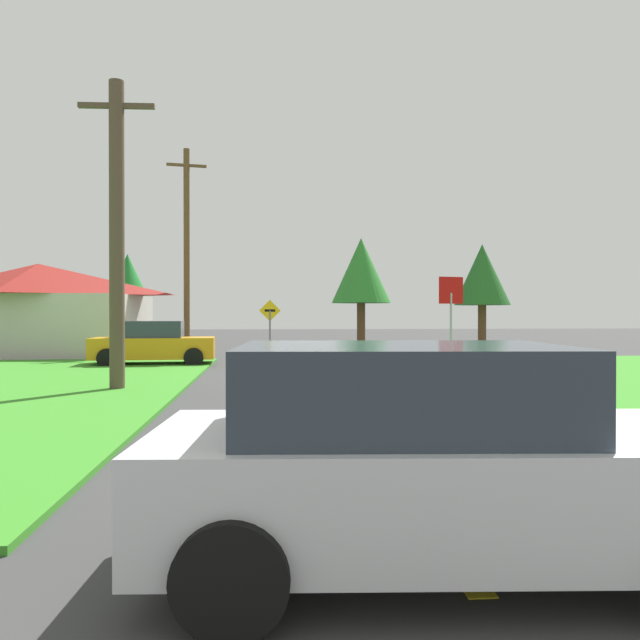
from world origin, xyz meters
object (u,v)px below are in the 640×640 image
(pine_tree_center, at_px, (128,280))
(direction_sign, at_px, (270,322))
(barn, at_px, (38,310))
(oak_tree_left, at_px, (361,271))
(stop_sign, at_px, (451,306))
(oak_tree_right, at_px, (482,275))
(parked_car_near_building, at_px, (153,343))
(utility_pole_near, at_px, (117,233))
(utility_pole_mid, at_px, (187,249))
(car_behind_on_main_road, at_px, (433,459))

(pine_tree_center, bearing_deg, direction_sign, -49.66)
(direction_sign, xyz_separation_m, pine_tree_center, (-7.91, 9.31, 2.24))
(direction_sign, relative_size, barn, 0.27)
(oak_tree_left, bearing_deg, stop_sign, -88.47)
(stop_sign, relative_size, oak_tree_right, 0.56)
(parked_car_near_building, height_order, utility_pole_near, utility_pole_near)
(parked_car_near_building, bearing_deg, stop_sign, -29.93)
(stop_sign, height_order, pine_tree_center, pine_tree_center)
(pine_tree_center, bearing_deg, stop_sign, -52.66)
(stop_sign, height_order, direction_sign, stop_sign)
(oak_tree_left, bearing_deg, utility_pole_mid, -156.51)
(oak_tree_left, bearing_deg, barn, -164.99)
(utility_pole_near, xyz_separation_m, utility_pole_mid, (-0.06, 13.39, 1.07))
(direction_sign, bearing_deg, stop_sign, -56.49)
(parked_car_near_building, distance_m, pine_tree_center, 13.28)
(car_behind_on_main_road, bearing_deg, barn, 119.60)
(utility_pole_mid, relative_size, direction_sign, 3.82)
(direction_sign, bearing_deg, utility_pole_near, -109.31)
(utility_pole_mid, distance_m, barn, 7.07)
(barn, bearing_deg, parked_car_near_building, -42.89)
(car_behind_on_main_road, height_order, oak_tree_right, oak_tree_right)
(direction_sign, bearing_deg, pine_tree_center, 130.34)
(utility_pole_mid, distance_m, pine_tree_center, 7.82)
(barn, bearing_deg, utility_pole_mid, 2.53)
(oak_tree_left, bearing_deg, oak_tree_right, -29.25)
(oak_tree_left, bearing_deg, car_behind_on_main_road, -97.97)
(oak_tree_right, bearing_deg, parked_car_near_building, -156.00)
(parked_car_near_building, height_order, oak_tree_right, oak_tree_right)
(stop_sign, relative_size, direction_sign, 1.20)
(car_behind_on_main_road, relative_size, direction_sign, 1.73)
(parked_car_near_building, distance_m, oak_tree_right, 16.37)
(stop_sign, xyz_separation_m, parked_car_near_building, (-9.56, 4.88, -1.30))
(pine_tree_center, relative_size, barn, 0.57)
(parked_car_near_building, height_order, pine_tree_center, pine_tree_center)
(barn, bearing_deg, utility_pole_near, -63.47)
(oak_tree_right, bearing_deg, pine_tree_center, 162.23)
(stop_sign, relative_size, barn, 0.32)
(pine_tree_center, bearing_deg, oak_tree_left, -12.24)
(car_behind_on_main_road, xyz_separation_m, oak_tree_right, (9.42, 24.72, 2.98))
(parked_car_near_building, xyz_separation_m, pine_tree_center, (-3.64, 12.43, 2.98))
(utility_pole_mid, relative_size, pine_tree_center, 1.80)
(stop_sign, xyz_separation_m, pine_tree_center, (-13.20, 17.31, 1.67))
(car_behind_on_main_road, bearing_deg, oak_tree_right, 73.32)
(utility_pole_mid, bearing_deg, oak_tree_left, 23.49)
(parked_car_near_building, relative_size, pine_tree_center, 0.84)
(direction_sign, bearing_deg, utility_pole_mid, 144.10)
(car_behind_on_main_road, relative_size, pine_tree_center, 0.81)
(oak_tree_left, height_order, barn, oak_tree_left)
(car_behind_on_main_road, xyz_separation_m, utility_pole_near, (-4.74, 10.65, 3.00))
(parked_car_near_building, bearing_deg, utility_pole_mid, 82.47)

